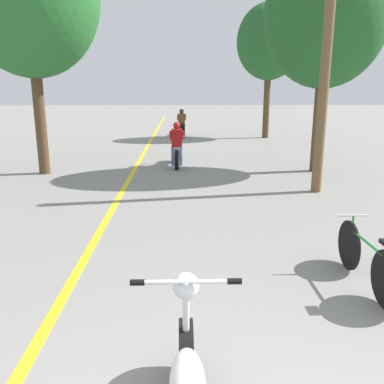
{
  "coord_description": "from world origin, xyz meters",
  "views": [
    {
      "loc": [
        -0.23,
        -1.76,
        2.5
      ],
      "look_at": [
        -0.06,
        4.48,
        0.9
      ],
      "focal_mm": 38.0,
      "sensor_mm": 36.0,
      "label": 1
    }
  ],
  "objects_px": {
    "motorcycle_rider_lead": "(177,149)",
    "roadside_tree_right_far": "(269,42)",
    "roadside_tree_right_near": "(326,16)",
    "utility_pole": "(325,65)",
    "bicycle_parked": "(366,259)",
    "motorcycle_rider_far": "(182,126)"
  },
  "relations": [
    {
      "from": "roadside_tree_right_far",
      "to": "bicycle_parked",
      "type": "distance_m",
      "value": 16.86
    },
    {
      "from": "motorcycle_rider_lead",
      "to": "bicycle_parked",
      "type": "xyz_separation_m",
      "value": [
        2.5,
        -8.54,
        -0.16
      ]
    },
    {
      "from": "utility_pole",
      "to": "motorcycle_rider_lead",
      "type": "xyz_separation_m",
      "value": [
        -3.48,
        3.59,
        -2.47
      ]
    },
    {
      "from": "utility_pole",
      "to": "motorcycle_rider_far",
      "type": "xyz_separation_m",
      "value": [
        -3.3,
        11.99,
        -2.47
      ]
    },
    {
      "from": "roadside_tree_right_near",
      "to": "roadside_tree_right_far",
      "type": "distance_m",
      "value": 8.67
    },
    {
      "from": "motorcycle_rider_far",
      "to": "bicycle_parked",
      "type": "bearing_deg",
      "value": -82.2
    },
    {
      "from": "roadside_tree_right_far",
      "to": "motorcycle_rider_far",
      "type": "distance_m",
      "value": 6.02
    },
    {
      "from": "roadside_tree_right_near",
      "to": "motorcycle_rider_lead",
      "type": "height_order",
      "value": "roadside_tree_right_near"
    },
    {
      "from": "bicycle_parked",
      "to": "roadside_tree_right_far",
      "type": "bearing_deg",
      "value": 82.96
    },
    {
      "from": "roadside_tree_right_near",
      "to": "roadside_tree_right_far",
      "type": "relative_size",
      "value": 1.0
    },
    {
      "from": "motorcycle_rider_lead",
      "to": "roadside_tree_right_far",
      "type": "bearing_deg",
      "value": 59.53
    },
    {
      "from": "roadside_tree_right_far",
      "to": "bicycle_parked",
      "type": "bearing_deg",
      "value": -97.04
    },
    {
      "from": "utility_pole",
      "to": "motorcycle_rider_lead",
      "type": "bearing_deg",
      "value": 134.15
    },
    {
      "from": "roadside_tree_right_near",
      "to": "roadside_tree_right_far",
      "type": "xyz_separation_m",
      "value": [
        0.21,
        8.67,
        0.18
      ]
    },
    {
      "from": "utility_pole",
      "to": "roadside_tree_right_near",
      "type": "relative_size",
      "value": 0.89
    },
    {
      "from": "utility_pole",
      "to": "roadside_tree_right_near",
      "type": "distance_m",
      "value": 3.07
    },
    {
      "from": "roadside_tree_right_far",
      "to": "roadside_tree_right_near",
      "type": "bearing_deg",
      "value": -91.4
    },
    {
      "from": "utility_pole",
      "to": "roadside_tree_right_near",
      "type": "bearing_deg",
      "value": 72.66
    },
    {
      "from": "utility_pole",
      "to": "roadside_tree_right_far",
      "type": "height_order",
      "value": "roadside_tree_right_far"
    },
    {
      "from": "roadside_tree_right_far",
      "to": "motorcycle_rider_far",
      "type": "bearing_deg",
      "value": 170.12
    },
    {
      "from": "utility_pole",
      "to": "motorcycle_rider_far",
      "type": "height_order",
      "value": "utility_pole"
    },
    {
      "from": "utility_pole",
      "to": "bicycle_parked",
      "type": "distance_m",
      "value": 5.69
    }
  ]
}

